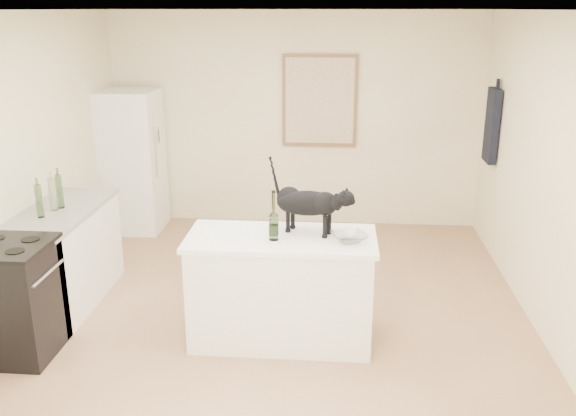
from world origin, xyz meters
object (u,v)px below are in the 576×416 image
(stove, at_px, (13,301))
(fridge, at_px, (132,161))
(black_cat, at_px, (307,206))
(glass_bowl, at_px, (349,237))
(wine_bottle, at_px, (274,218))

(stove, relative_size, fridge, 0.53)
(stove, distance_m, fridge, 2.98)
(black_cat, relative_size, glass_bowl, 2.36)
(black_cat, bearing_deg, fridge, 152.57)
(stove, xyz_separation_m, glass_bowl, (2.58, 0.33, 0.48))
(fridge, distance_m, glass_bowl, 3.68)
(fridge, xyz_separation_m, black_cat, (2.25, -2.45, 0.27))
(fridge, xyz_separation_m, wine_bottle, (2.00, -2.63, 0.22))
(fridge, xyz_separation_m, glass_bowl, (2.58, -2.62, 0.08))
(glass_bowl, bearing_deg, wine_bottle, -178.90)
(fridge, height_order, wine_bottle, fridge)
(fridge, bearing_deg, glass_bowl, -45.38)
(stove, bearing_deg, fridge, 90.00)
(stove, distance_m, black_cat, 2.40)
(stove, relative_size, black_cat, 1.42)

